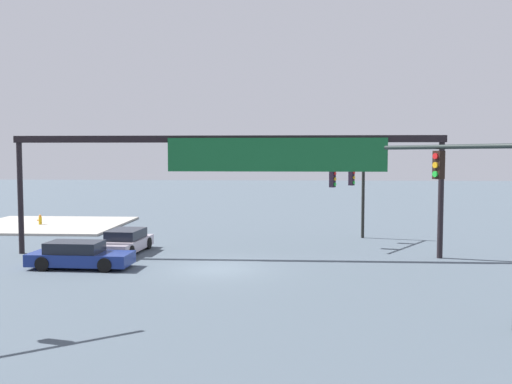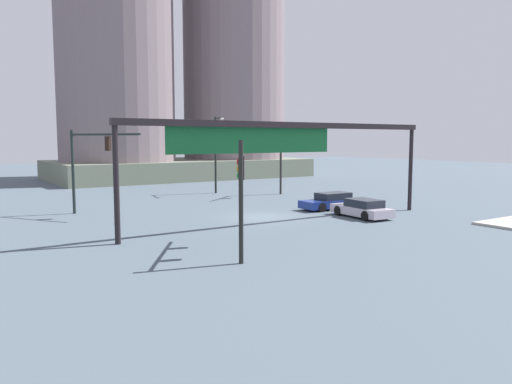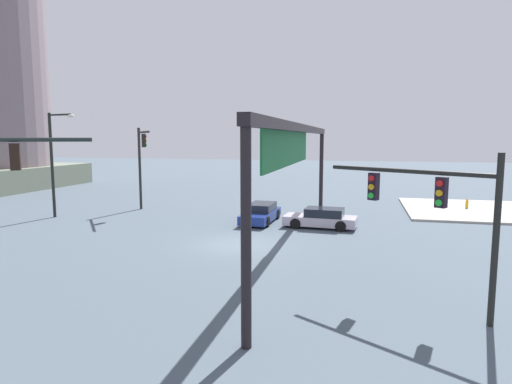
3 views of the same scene
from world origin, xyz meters
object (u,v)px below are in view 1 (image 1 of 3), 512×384
Objects in this scene: fire_hydrant_on_curb at (40,220)px; traffic_signal_opposite_side at (479,193)px; traffic_signal_cross_street at (351,183)px; sedan_car_approaching at (79,255)px; sedan_car_waiting_far at (125,242)px.

traffic_signal_opposite_side is at bearing 138.17° from fire_hydrant_on_curb.
traffic_signal_opposite_side is 15.79m from traffic_signal_cross_street.
sedan_car_waiting_far is at bearing 79.11° from sedan_car_approaching.
traffic_signal_cross_street is 22.31m from fire_hydrant_on_curb.
sedan_car_approaching is at bearing -8.72° from sedan_car_waiting_far.
traffic_signal_cross_street is 1.13× the size of sedan_car_waiting_far.
traffic_signal_opposite_side is 1.13× the size of traffic_signal_cross_street.
sedan_car_waiting_far is 6.32× the size of fire_hydrant_on_curb.
sedan_car_approaching is 6.56× the size of fire_hydrant_on_curb.
fire_hydrant_on_curb is (9.19, -10.21, -0.09)m from sedan_car_waiting_far.
traffic_signal_cross_street reaches higher than sedan_car_waiting_far.
traffic_signal_cross_street is at bearing -24.75° from traffic_signal_opposite_side.
fire_hydrant_on_curb is (8.27, -14.22, -0.09)m from sedan_car_approaching.
traffic_signal_cross_street is at bearing 115.02° from sedan_car_waiting_far.
sedan_car_approaching and sedan_car_waiting_far have the same top height.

